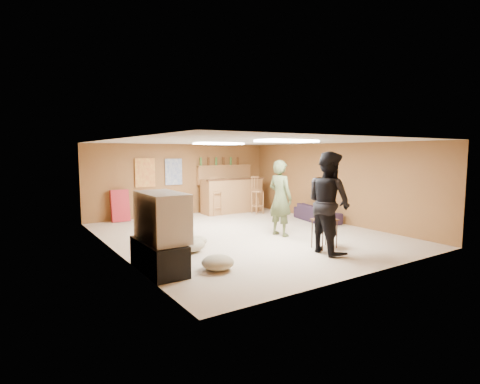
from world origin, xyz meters
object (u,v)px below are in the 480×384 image
person_black (329,203)px  bar_counter (232,196)px  person_olive (280,198)px  sofa (317,213)px  tray_table (324,233)px  tv_body (162,217)px

person_black → bar_counter: bearing=-5.0°
person_olive → sofa: person_olive is taller
tray_table → sofa: bearing=47.9°
tv_body → person_olive: size_ratio=0.62×
sofa → tv_body: bearing=120.5°
tv_body → tray_table: tv_body is taller
person_black → sofa: bearing=-35.1°
tray_table → bar_counter: bearing=80.3°
sofa → tray_table: bearing=149.6°
person_black → sofa: person_black is taller
person_black → tray_table: (0.20, 0.28, -0.68)m
tv_body → tray_table: bearing=-7.4°
bar_counter → tray_table: bearing=-99.7°
person_olive → person_black: size_ratio=0.90×
person_olive → sofa: bearing=-76.9°
person_black → tray_table: person_black is taller
tray_table → tv_body: bearing=172.6°
person_black → person_olive: bearing=0.4°
tv_body → sofa: size_ratio=0.70×
person_olive → sofa: (2.06, 0.86, -0.66)m
tv_body → person_black: person_black is taller
bar_counter → person_black: size_ratio=1.02×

